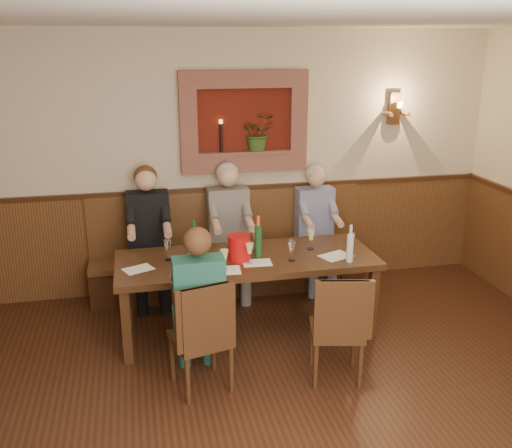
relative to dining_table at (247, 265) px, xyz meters
The scene contains 29 objects.
room_shell 2.21m from the dining_table, 90.00° to the right, with size 6.04×6.04×2.82m.
wainscoting 1.85m from the dining_table, 90.00° to the right, with size 6.02×6.02×1.15m.
wall_niche 1.59m from the dining_table, 77.58° to the left, with size 1.36×0.30×1.06m.
wall_sconce 2.53m from the dining_table, 29.61° to the left, with size 0.25×0.20×0.35m.
dining_table is the anchor object (origin of this frame).
bench 1.01m from the dining_table, 90.00° to the left, with size 3.00×0.45×1.11m.
chair_near_left 1.10m from the dining_table, 121.76° to the right, with size 0.51×0.51×0.95m.
chair_near_right 1.18m from the dining_table, 60.17° to the right, with size 0.50×0.50×0.94m.
person_bench_left 1.20m from the dining_table, 135.80° to the left, with size 0.44×0.53×1.46m.
person_bench_mid 0.84m from the dining_table, 91.05° to the left, with size 0.43×0.53×1.46m.
person_bench_right 1.27m from the dining_table, 41.32° to the left, with size 0.40×0.50×1.39m.
person_chair_front 0.96m from the dining_table, 124.97° to the right, with size 0.39×0.48×1.36m.
spittoon_bucket 0.21m from the dining_table, 146.65° to the right, with size 0.21×0.21×0.23m, color #BB0B0D.
wine_bottle_green_a 0.26m from the dining_table, ahead, with size 0.09×0.09×0.39m.
wine_bottle_green_b 0.53m from the dining_table, behind, with size 0.07×0.07×0.38m.
water_bottle 0.97m from the dining_table, 19.15° to the right, with size 0.07×0.07×0.35m.
tasting_sheet_a 1.00m from the dining_table, behind, with size 0.25×0.18×0.00m, color white.
tasting_sheet_b 0.19m from the dining_table, 68.97° to the right, with size 0.26×0.18×0.00m, color white.
tasting_sheet_c 0.84m from the dining_table, 10.66° to the right, with size 0.28×0.20×0.00m, color white.
tasting_sheet_d 0.39m from the dining_table, 132.83° to the right, with size 0.29×0.21×0.00m, color white.
wine_glass_0 0.67m from the dining_table, ahead, with size 0.08×0.08×0.19m, color #D7D180, non-canonical shape.
wine_glass_1 0.45m from the dining_table, 24.39° to the right, with size 0.08×0.08×0.19m, color white, non-canonical shape.
wine_glass_2 0.24m from the dining_table, 92.30° to the right, with size 0.08×0.08×0.19m, color #D7D180, non-canonical shape.
wine_glass_3 0.59m from the dining_table, 160.71° to the right, with size 0.08×0.08×0.19m, color #D7D180, non-canonical shape.
wine_glass_4 0.41m from the dining_table, 160.03° to the left, with size 0.08×0.08×0.19m, color white, non-canonical shape.
wine_glass_5 0.74m from the dining_table, behind, with size 0.08×0.08×0.19m, color white, non-canonical shape.
wine_glass_6 0.41m from the dining_table, 132.31° to the right, with size 0.08×0.08×0.19m, color #D7D180, non-canonical shape.
wine_glass_7 1.01m from the dining_table, ahead, with size 0.08×0.08×0.19m, color white, non-canonical shape.
wine_glass_8 0.26m from the dining_table, 52.39° to the left, with size 0.08×0.08×0.19m, color #D7D180, non-canonical shape.
Camera 1 is at (-0.97, -3.00, 2.66)m, focal length 40.00 mm.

